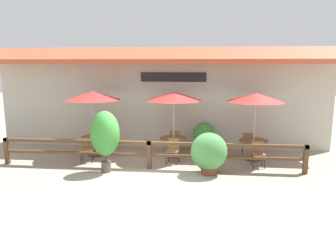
% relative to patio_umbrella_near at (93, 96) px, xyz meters
% --- Properties ---
extents(ground_plane, '(60.00, 60.00, 0.00)m').
position_rel_patio_umbrella_near_xyz_m(ground_plane, '(2.37, -2.47, -2.34)').
color(ground_plane, '#9E937F').
extents(building_facade, '(14.28, 1.49, 4.23)m').
position_rel_patio_umbrella_near_xyz_m(building_facade, '(2.37, 1.63, -0.17)').
color(building_facade, '#BCB7A8').
rests_on(building_facade, ground).
extents(patio_railing, '(10.40, 0.14, 0.95)m').
position_rel_patio_umbrella_near_xyz_m(patio_railing, '(2.37, -1.42, -1.64)').
color(patio_railing, brown).
rests_on(patio_railing, ground).
extents(patio_umbrella_near, '(2.08, 2.08, 2.54)m').
position_rel_patio_umbrella_near_xyz_m(patio_umbrella_near, '(0.00, 0.00, 0.00)').
color(patio_umbrella_near, '#B7B2A8').
rests_on(patio_umbrella_near, ground).
extents(dining_table_near, '(1.07, 1.07, 0.75)m').
position_rel_patio_umbrella_near_xyz_m(dining_table_near, '(0.00, 0.00, -1.73)').
color(dining_table_near, brown).
rests_on(dining_table_near, ground).
extents(chair_near_streetside, '(0.50, 0.50, 0.88)m').
position_rel_patio_umbrella_near_xyz_m(chair_near_streetside, '(-0.03, -0.81, -1.84)').
color(chair_near_streetside, olive).
rests_on(chair_near_streetside, ground).
extents(chair_near_wallside, '(0.43, 0.43, 0.88)m').
position_rel_patio_umbrella_near_xyz_m(chair_near_wallside, '(0.04, 0.81, -1.84)').
color(chair_near_wallside, olive).
rests_on(chair_near_wallside, ground).
extents(patio_umbrella_middle, '(2.08, 2.08, 2.54)m').
position_rel_patio_umbrella_near_xyz_m(patio_umbrella_middle, '(3.07, 0.14, 0.00)').
color(patio_umbrella_middle, '#B7B2A8').
rests_on(patio_umbrella_middle, ground).
extents(dining_table_middle, '(1.07, 1.07, 0.75)m').
position_rel_patio_umbrella_near_xyz_m(dining_table_middle, '(3.07, 0.14, -1.73)').
color(dining_table_middle, brown).
rests_on(dining_table_middle, ground).
extents(chair_middle_streetside, '(0.49, 0.49, 0.88)m').
position_rel_patio_umbrella_near_xyz_m(chair_middle_streetside, '(3.11, -0.67, -1.84)').
color(chair_middle_streetside, olive).
rests_on(chair_middle_streetside, ground).
extents(chair_middle_wallside, '(0.49, 0.49, 0.88)m').
position_rel_patio_umbrella_near_xyz_m(chair_middle_wallside, '(3.01, 0.96, -1.84)').
color(chair_middle_wallside, olive).
rests_on(chair_middle_wallside, ground).
extents(patio_umbrella_far, '(2.08, 2.08, 2.54)m').
position_rel_patio_umbrella_near_xyz_m(patio_umbrella_far, '(6.05, 0.03, 0.00)').
color(patio_umbrella_far, '#B7B2A8').
rests_on(patio_umbrella_far, ground).
extents(dining_table_far, '(1.07, 1.07, 0.75)m').
position_rel_patio_umbrella_near_xyz_m(dining_table_far, '(6.05, 0.03, -1.73)').
color(dining_table_far, brown).
rests_on(dining_table_far, ground).
extents(chair_far_streetside, '(0.44, 0.44, 0.88)m').
position_rel_patio_umbrella_near_xyz_m(chair_far_streetside, '(6.09, -0.78, -1.84)').
color(chair_far_streetside, olive).
rests_on(chair_far_streetside, ground).
extents(chair_far_wallside, '(0.47, 0.47, 0.88)m').
position_rel_patio_umbrella_near_xyz_m(chair_far_wallside, '(5.96, 0.84, -1.84)').
color(chair_far_wallside, olive).
rests_on(chair_far_wallside, ground).
extents(potted_plant_corner_fern, '(0.96, 0.86, 2.04)m').
position_rel_patio_umbrella_near_xyz_m(potted_plant_corner_fern, '(1.01, -1.93, -1.07)').
color(potted_plant_corner_fern, '#564C47').
rests_on(potted_plant_corner_fern, ground).
extents(potted_plant_broad_leaf, '(1.17, 1.05, 1.36)m').
position_rel_patio_umbrella_near_xyz_m(potted_plant_broad_leaf, '(4.37, -1.78, -1.60)').
color(potted_plant_broad_leaf, brown).
rests_on(potted_plant_broad_leaf, ground).
extents(potted_plant_tall_tropical, '(0.87, 0.78, 1.19)m').
position_rel_patio_umbrella_near_xyz_m(potted_plant_tall_tropical, '(4.23, 1.08, -1.68)').
color(potted_plant_tall_tropical, '#B7AD99').
rests_on(potted_plant_tall_tropical, ground).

